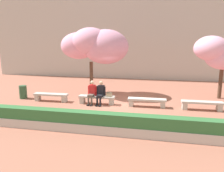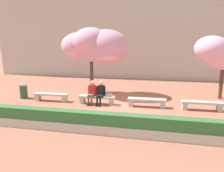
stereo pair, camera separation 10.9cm
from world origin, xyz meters
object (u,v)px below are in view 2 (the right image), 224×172
stone_bench_center (147,101)px  person_seated_right (101,92)px  trash_bin (24,92)px  stone_bench_west_end (51,96)px  stone_bench_near_east (202,104)px  cherry_tree_main (95,45)px  person_seated_left (92,91)px  stone_bench_near_west (97,98)px  handbag (109,94)px

stone_bench_center → person_seated_right: size_ratio=1.55×
trash_bin → stone_bench_west_end: bearing=-7.7°
person_seated_right → trash_bin: size_ratio=1.65×
stone_bench_center → stone_bench_near_east: 2.73m
person_seated_right → cherry_tree_main: bearing=112.1°
stone_bench_west_end → stone_bench_near_east: same height
stone_bench_west_end → stone_bench_center: (5.46, -0.00, 0.00)m
stone_bench_center → person_seated_left: person_seated_left is taller
stone_bench_west_end → trash_bin: bearing=172.3°
stone_bench_near_west → cherry_tree_main: bearing=107.1°
stone_bench_near_east → trash_bin: 10.15m
stone_bench_west_end → stone_bench_near_east: size_ratio=1.00×
stone_bench_center → handbag: 2.05m
stone_bench_west_end → cherry_tree_main: cherry_tree_main is taller
stone_bench_west_end → handbag: 3.44m
stone_bench_west_end → stone_bench_near_west: (2.73, 0.00, 0.00)m
stone_bench_near_west → person_seated_left: (-0.25, -0.05, 0.39)m
stone_bench_center → trash_bin: 7.42m
handbag → stone_bench_near_east: bearing=-0.3°
stone_bench_near_east → cherry_tree_main: bearing=160.0°
person_seated_left → stone_bench_west_end: bearing=178.8°
stone_bench_near_west → stone_bench_near_east: same height
person_seated_right → handbag: person_seated_right is taller
stone_bench_near_east → person_seated_left: 5.73m
stone_bench_near_east → person_seated_left: size_ratio=1.55×
cherry_tree_main → trash_bin: 5.24m
person_seated_left → cherry_tree_main: (-0.43, 2.29, 2.45)m
handbag → person_seated_left: bearing=-175.6°
stone_bench_near_east → person_seated_right: 5.23m
stone_bench_near_west → person_seated_left: size_ratio=1.55×
handbag → cherry_tree_main: 3.66m
cherry_tree_main → person_seated_left: bearing=-79.3°
stone_bench_near_east → person_seated_left: person_seated_left is taller
stone_bench_center → stone_bench_near_east: bearing=0.0°
person_seated_right → stone_bench_near_east: bearing=0.6°
handbag → cherry_tree_main: (-1.39, 2.21, 2.57)m
stone_bench_west_end → stone_bench_center: 5.46m
stone_bench_near_east → trash_bin: trash_bin is taller
stone_bench_near_west → cherry_tree_main: (-0.69, 2.23, 2.84)m
person_seated_left → trash_bin: person_seated_left is taller
stone_bench_center → cherry_tree_main: (-3.42, 2.23, 2.84)m
person_seated_left → person_seated_right: bearing=0.0°
stone_bench_west_end → stone_bench_center: same height
stone_bench_near_west → stone_bench_near_east: bearing=-0.0°
stone_bench_near_west → handbag: 0.75m
stone_bench_near_west → person_seated_right: bearing=-12.4°
person_seated_left → handbag: person_seated_left is taller
stone_bench_center → person_seated_right: person_seated_right is taller
stone_bench_near_east → person_seated_right: person_seated_right is taller
stone_bench_center → stone_bench_near_east: (2.73, 0.00, 0.00)m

